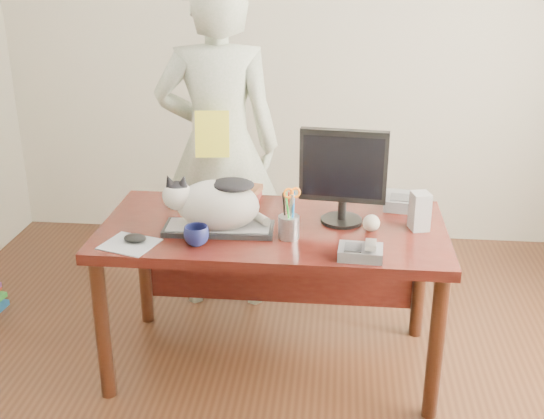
{
  "coord_description": "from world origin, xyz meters",
  "views": [
    {
      "loc": [
        0.29,
        -2.3,
        1.99
      ],
      "look_at": [
        0.0,
        0.55,
        0.85
      ],
      "focal_mm": 45.0,
      "sensor_mm": 36.0,
      "label": 1
    }
  ],
  "objects_px": {
    "person": "(219,147)",
    "speaker": "(420,211)",
    "calculator": "(401,201)",
    "phone": "(361,251)",
    "book_stack": "(238,192)",
    "cat": "(214,203)",
    "baseball": "(371,223)",
    "pen_cup": "(289,224)",
    "desk": "(275,247)",
    "monitor": "(343,172)",
    "mouse": "(135,238)",
    "coffee_mug": "(196,236)",
    "keyboard": "(219,228)"
  },
  "relations": [
    {
      "from": "person",
      "to": "speaker",
      "type": "bearing_deg",
      "value": 142.56
    },
    {
      "from": "speaker",
      "to": "calculator",
      "type": "relative_size",
      "value": 0.79
    },
    {
      "from": "phone",
      "to": "book_stack",
      "type": "distance_m",
      "value": 0.89
    },
    {
      "from": "cat",
      "to": "speaker",
      "type": "bearing_deg",
      "value": 5.52
    },
    {
      "from": "cat",
      "to": "baseball",
      "type": "relative_size",
      "value": 6.2
    },
    {
      "from": "book_stack",
      "to": "calculator",
      "type": "xyz_separation_m",
      "value": [
        0.82,
        -0.03,
        -0.01
      ]
    },
    {
      "from": "pen_cup",
      "to": "phone",
      "type": "bearing_deg",
      "value": -28.39
    },
    {
      "from": "desk",
      "to": "monitor",
      "type": "xyz_separation_m",
      "value": [
        0.32,
        -0.02,
        0.4
      ]
    },
    {
      "from": "pen_cup",
      "to": "speaker",
      "type": "height_order",
      "value": "pen_cup"
    },
    {
      "from": "monitor",
      "to": "mouse",
      "type": "relative_size",
      "value": 3.95
    },
    {
      "from": "desk",
      "to": "phone",
      "type": "relative_size",
      "value": 8.34
    },
    {
      "from": "monitor",
      "to": "mouse",
      "type": "bearing_deg",
      "value": -154.72
    },
    {
      "from": "desk",
      "to": "phone",
      "type": "distance_m",
      "value": 0.58
    },
    {
      "from": "monitor",
      "to": "pen_cup",
      "type": "distance_m",
      "value": 0.35
    },
    {
      "from": "phone",
      "to": "book_stack",
      "type": "bearing_deg",
      "value": 137.49
    },
    {
      "from": "cat",
      "to": "monitor",
      "type": "bearing_deg",
      "value": 13.17
    },
    {
      "from": "coffee_mug",
      "to": "baseball",
      "type": "xyz_separation_m",
      "value": [
        0.76,
        0.23,
        -0.0
      ]
    },
    {
      "from": "coffee_mug",
      "to": "book_stack",
      "type": "relative_size",
      "value": 0.45
    },
    {
      "from": "desk",
      "to": "book_stack",
      "type": "relative_size",
      "value": 6.5
    },
    {
      "from": "phone",
      "to": "person",
      "type": "distance_m",
      "value": 1.23
    },
    {
      "from": "baseball",
      "to": "person",
      "type": "relative_size",
      "value": 0.04
    },
    {
      "from": "phone",
      "to": "monitor",
      "type": "bearing_deg",
      "value": 106.8
    },
    {
      "from": "book_stack",
      "to": "monitor",
      "type": "bearing_deg",
      "value": -20.68
    },
    {
      "from": "book_stack",
      "to": "calculator",
      "type": "relative_size",
      "value": 1.11
    },
    {
      "from": "calculator",
      "to": "monitor",
      "type": "bearing_deg",
      "value": -132.73
    },
    {
      "from": "mouse",
      "to": "baseball",
      "type": "relative_size",
      "value": 1.46
    },
    {
      "from": "mouse",
      "to": "book_stack",
      "type": "bearing_deg",
      "value": 75.05
    },
    {
      "from": "coffee_mug",
      "to": "person",
      "type": "relative_size",
      "value": 0.06
    },
    {
      "from": "keyboard",
      "to": "phone",
      "type": "bearing_deg",
      "value": -20.29
    },
    {
      "from": "cat",
      "to": "coffee_mug",
      "type": "relative_size",
      "value": 4.42
    },
    {
      "from": "cat",
      "to": "phone",
      "type": "distance_m",
      "value": 0.7
    },
    {
      "from": "speaker",
      "to": "book_stack",
      "type": "xyz_separation_m",
      "value": [
        -0.88,
        0.31,
        -0.05
      ]
    },
    {
      "from": "mouse",
      "to": "book_stack",
      "type": "distance_m",
      "value": 0.7
    },
    {
      "from": "desk",
      "to": "cat",
      "type": "xyz_separation_m",
      "value": [
        -0.26,
        -0.17,
        0.29
      ]
    },
    {
      "from": "baseball",
      "to": "book_stack",
      "type": "bearing_deg",
      "value": 152.17
    },
    {
      "from": "cat",
      "to": "keyboard",
      "type": "bearing_deg",
      "value": 8.36
    },
    {
      "from": "mouse",
      "to": "speaker",
      "type": "xyz_separation_m",
      "value": [
        1.25,
        0.28,
        0.07
      ]
    },
    {
      "from": "desk",
      "to": "cat",
      "type": "relative_size",
      "value": 3.29
    },
    {
      "from": "keyboard",
      "to": "calculator",
      "type": "distance_m",
      "value": 0.94
    },
    {
      "from": "baseball",
      "to": "phone",
      "type": "bearing_deg",
      "value": -99.91
    },
    {
      "from": "baseball",
      "to": "mouse",
      "type": "bearing_deg",
      "value": -166.99
    },
    {
      "from": "keyboard",
      "to": "pen_cup",
      "type": "distance_m",
      "value": 0.33
    },
    {
      "from": "monitor",
      "to": "speaker",
      "type": "relative_size",
      "value": 2.56
    },
    {
      "from": "cat",
      "to": "calculator",
      "type": "bearing_deg",
      "value": 22.77
    },
    {
      "from": "desk",
      "to": "speaker",
      "type": "bearing_deg",
      "value": -4.31
    },
    {
      "from": "desk",
      "to": "person",
      "type": "xyz_separation_m",
      "value": [
        -0.36,
        0.56,
        0.33
      ]
    },
    {
      "from": "monitor",
      "to": "book_stack",
      "type": "relative_size",
      "value": 1.83
    },
    {
      "from": "phone",
      "to": "speaker",
      "type": "xyz_separation_m",
      "value": [
        0.27,
        0.33,
        0.06
      ]
    },
    {
      "from": "desk",
      "to": "monitor",
      "type": "height_order",
      "value": "monitor"
    },
    {
      "from": "cat",
      "to": "book_stack",
      "type": "distance_m",
      "value": 0.44
    }
  ]
}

